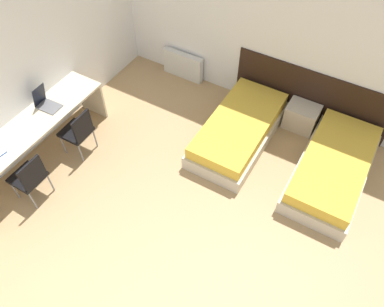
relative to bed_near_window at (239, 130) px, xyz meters
name	(u,v)px	position (x,y,z in m)	size (l,w,h in m)	color
wall_back	(260,30)	(-0.26, 1.05, 1.14)	(5.96, 0.05, 2.70)	white
wall_left	(31,60)	(-2.77, -1.27, 1.14)	(0.05, 5.60, 2.70)	white
headboard_panel	(310,96)	(0.77, 1.02, 0.27)	(2.59, 0.03, 0.97)	black
bed_near_window	(239,130)	(0.00, 0.00, 0.00)	(0.96, 1.97, 0.44)	beige
bed_near_door	(333,168)	(1.53, 0.00, 0.00)	(0.96, 1.97, 0.44)	beige
nightstand	(301,117)	(0.77, 0.79, 0.00)	(0.51, 0.39, 0.43)	beige
radiator	(183,65)	(-1.61, 0.93, 0.04)	(0.79, 0.12, 0.50)	silver
desk	(30,135)	(-2.44, -1.96, 0.39)	(0.61, 2.60, 0.75)	beige
chair_near_laptop	(78,131)	(-2.00, -1.47, 0.26)	(0.42, 0.42, 0.83)	black
chair_near_notebook	(29,176)	(-2.00, -2.45, 0.26)	(0.41, 0.41, 0.83)	black
laptop	(46,103)	(-2.50, -1.48, 0.61)	(0.35, 0.25, 0.35)	slate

